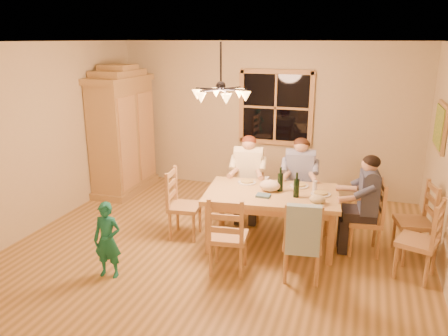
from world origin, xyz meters
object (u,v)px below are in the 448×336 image
(armoire, at_px, (123,135))
(adult_plaid_man, at_px, (300,170))
(chair_near_left, at_px, (228,248))
(chair_near_right, at_px, (302,255))
(chair_far_right, at_px, (298,204))
(adult_slate_man, at_px, (367,192))
(chair_spare_back, at_px, (412,233))
(child, at_px, (107,240))
(chandelier, at_px, (221,93))
(dining_table, at_px, (272,199))
(chair_far_left, at_px, (248,200))
(adult_woman, at_px, (248,167))
(chair_end_left, at_px, (185,217))
(wine_bottle_b, at_px, (297,185))
(wine_bottle_a, at_px, (280,179))
(chair_end_right, at_px, (363,231))
(chair_spare_front, at_px, (416,253))

(armoire, xyz_separation_m, adult_plaid_man, (3.30, -0.49, -0.22))
(chair_near_left, relative_size, chair_near_right, 1.00)
(chair_far_right, height_order, adult_slate_man, adult_slate_man)
(chair_near_right, xyz_separation_m, adult_slate_man, (0.67, 0.92, 0.54))
(chair_near_left, distance_m, chair_spare_back, 2.43)
(child, bearing_deg, chair_near_right, 10.40)
(chandelier, relative_size, dining_table, 0.41)
(chair_far_left, relative_size, chair_spare_back, 1.00)
(adult_woman, xyz_separation_m, adult_plaid_man, (0.78, 0.10, 0.00))
(chair_end_left, bearing_deg, child, -25.85)
(chair_end_left, distance_m, wine_bottle_b, 1.67)
(chandelier, bearing_deg, dining_table, 20.54)
(adult_plaid_man, height_order, child, adult_plaid_man)
(chair_near_right, relative_size, chair_end_left, 1.00)
(chair_far_right, distance_m, chair_end_left, 1.77)
(adult_woman, bearing_deg, adult_slate_man, 153.43)
(adult_woman, height_order, child, adult_woman)
(chair_near_left, bearing_deg, wine_bottle_a, 58.95)
(chair_near_left, relative_size, adult_plaid_man, 1.13)
(adult_slate_man, distance_m, child, 3.29)
(chair_far_left, xyz_separation_m, adult_plaid_man, (0.78, 0.10, 0.54))
(chandelier, relative_size, chair_far_right, 0.78)
(chair_far_right, relative_size, chair_near_right, 1.00)
(chair_far_left, bearing_deg, chair_end_left, 46.74)
(chair_end_left, xyz_separation_m, adult_slate_man, (2.42, 0.30, 0.54))
(chair_end_left, xyz_separation_m, adult_woman, (0.67, 0.92, 0.54))
(dining_table, bearing_deg, chair_end_right, 7.02)
(adult_slate_man, bearing_deg, wine_bottle_a, 86.49)
(adult_plaid_man, height_order, wine_bottle_a, adult_plaid_man)
(chair_end_left, relative_size, child, 1.07)
(chair_end_right, height_order, adult_woman, adult_woman)
(chair_far_left, distance_m, child, 2.47)
(chandelier, relative_size, chair_near_left, 0.78)
(chandelier, xyz_separation_m, chair_spare_back, (2.45, 0.51, -1.77))
(chair_far_right, relative_size, chair_end_right, 1.00)
(chair_end_left, bearing_deg, adult_woman, 136.74)
(wine_bottle_b, bearing_deg, dining_table, 164.94)
(chair_end_right, relative_size, chair_spare_front, 1.00)
(chair_end_right, xyz_separation_m, adult_slate_man, (0.00, -0.00, 0.54))
(chair_far_left, distance_m, adult_slate_man, 1.93)
(chair_near_right, height_order, chair_end_right, same)
(chair_near_left, bearing_deg, chair_spare_back, 21.10)
(adult_plaid_man, relative_size, chair_spare_front, 0.88)
(chair_far_right, relative_size, adult_plaid_man, 1.13)
(adult_woman, relative_size, child, 0.94)
(chair_far_left, height_order, adult_woman, adult_woman)
(chandelier, height_order, child, chandelier)
(chair_spare_front, bearing_deg, child, 126.21)
(armoire, height_order, chair_spare_back, armoire)
(chair_far_left, bearing_deg, chair_near_right, 117.90)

